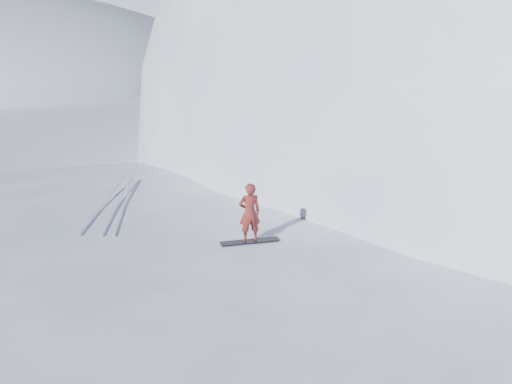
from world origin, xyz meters
TOP-DOWN VIEW (x-y plane):
  - ground at (0.00, 0.00)m, footprint 400.00×400.00m
  - near_ridge at (1.00, 3.00)m, footprint 36.00×28.00m
  - peak_shoulder at (10.00, 20.00)m, footprint 28.00×24.00m
  - far_ridge_c at (-40.00, 110.00)m, footprint 140.00×90.00m
  - wind_bumps at (-0.56, 2.12)m, footprint 16.00×14.40m
  - snowboard at (2.83, 1.94)m, footprint 1.58×0.93m
  - snowboarder at (2.83, 1.94)m, footprint 0.70×0.60m
  - board_tracks at (-2.09, 4.56)m, footprint 2.10×5.92m

SIDE VIEW (x-z plane):
  - ground at x=0.00m, z-range 0.00..0.00m
  - near_ridge at x=1.00m, z-range -2.40..2.40m
  - peak_shoulder at x=10.00m, z-range -9.00..9.00m
  - far_ridge_c at x=-40.00m, z-range -18.00..18.00m
  - wind_bumps at x=-0.56m, z-range -0.50..0.50m
  - snowboard at x=2.83m, z-range 2.40..2.43m
  - board_tracks at x=-2.09m, z-range 2.40..2.44m
  - snowboarder at x=2.83m, z-range 2.43..4.04m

